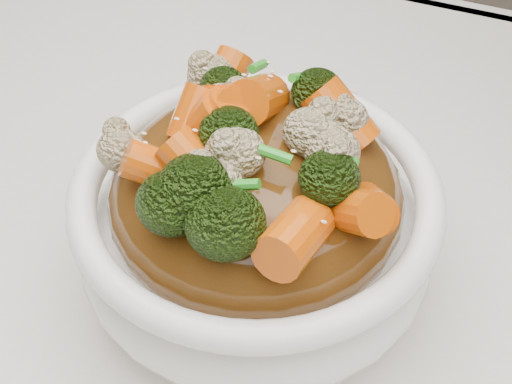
% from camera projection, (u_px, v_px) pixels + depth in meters
% --- Properties ---
extents(tablecloth, '(1.20, 0.80, 0.04)m').
position_uv_depth(tablecloth, '(264.00, 356.00, 0.42)').
color(tablecloth, silver).
rests_on(tablecloth, dining_table).
extents(bowl, '(0.23, 0.23, 0.08)m').
position_uv_depth(bowl, '(256.00, 229.00, 0.41)').
color(bowl, white).
rests_on(bowl, tablecloth).
extents(sauce_base, '(0.18, 0.18, 0.09)m').
position_uv_depth(sauce_base, '(256.00, 196.00, 0.39)').
color(sauce_base, '#4D2B0D').
rests_on(sauce_base, bowl).
extents(carrots, '(0.18, 0.18, 0.05)m').
position_uv_depth(carrots, '(256.00, 112.00, 0.35)').
color(carrots, '#D25306').
rests_on(carrots, sauce_base).
extents(broccoli, '(0.18, 0.18, 0.04)m').
position_uv_depth(broccoli, '(256.00, 113.00, 0.35)').
color(broccoli, black).
rests_on(broccoli, sauce_base).
extents(cauliflower, '(0.18, 0.18, 0.03)m').
position_uv_depth(cauliflower, '(256.00, 116.00, 0.35)').
color(cauliflower, '#C4B286').
rests_on(cauliflower, sauce_base).
extents(scallions, '(0.14, 0.14, 0.02)m').
position_uv_depth(scallions, '(256.00, 110.00, 0.35)').
color(scallions, '#289522').
rests_on(scallions, sauce_base).
extents(sesame_seeds, '(0.16, 0.16, 0.01)m').
position_uv_depth(sesame_seeds, '(256.00, 110.00, 0.35)').
color(sesame_seeds, beige).
rests_on(sesame_seeds, sauce_base).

